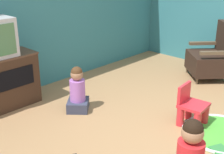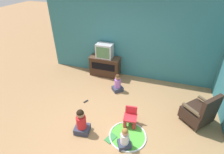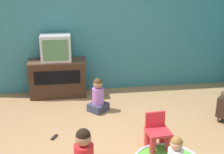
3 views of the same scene
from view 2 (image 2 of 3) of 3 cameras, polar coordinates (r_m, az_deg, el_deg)
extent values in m
plane|color=#9E754C|center=(4.62, -1.02, -14.45)|extent=(30.00, 30.00, 0.00)
cube|color=teal|center=(5.91, 5.85, 12.24)|extent=(5.84, 0.12, 2.71)
cube|color=#382316|center=(6.26, -2.25, 3.55)|extent=(1.05, 0.42, 0.71)
cube|color=#503626|center=(6.11, -2.32, 6.38)|extent=(1.07, 0.43, 0.02)
cube|color=black|center=(6.05, -2.95, 3.33)|extent=(0.84, 0.01, 0.26)
cube|color=#B7B7BC|center=(5.98, -2.43, 8.53)|extent=(0.55, 0.35, 0.49)
cube|color=#47754C|center=(5.83, -3.04, 7.84)|extent=(0.45, 0.02, 0.38)
cylinder|color=brown|center=(5.35, 25.11, -9.71)|extent=(0.04, 0.04, 0.10)
cylinder|color=brown|center=(4.99, 21.15, -12.09)|extent=(0.04, 0.04, 0.10)
cylinder|color=brown|center=(5.19, 29.41, -12.66)|extent=(0.04, 0.04, 0.10)
cylinder|color=brown|center=(4.81, 25.63, -15.42)|extent=(0.04, 0.04, 0.10)
cube|color=black|center=(4.94, 25.92, -10.66)|extent=(0.87, 0.87, 0.32)
cube|color=black|center=(4.61, 29.57, -8.57)|extent=(0.49, 0.52, 0.50)
cube|color=brown|center=(4.99, 28.63, -7.13)|extent=(0.41, 0.39, 0.05)
cube|color=brown|center=(4.58, 24.48, -9.67)|extent=(0.41, 0.39, 0.05)
cylinder|color=red|center=(4.42, 4.22, -14.85)|extent=(0.09, 0.09, 0.27)
cylinder|color=red|center=(4.41, 7.27, -15.22)|extent=(0.09, 0.09, 0.27)
cylinder|color=red|center=(4.56, 4.62, -12.92)|extent=(0.09, 0.09, 0.27)
cylinder|color=red|center=(4.55, 7.55, -13.28)|extent=(0.09, 0.09, 0.27)
cube|color=red|center=(4.40, 6.00, -13.01)|extent=(0.35, 0.33, 0.04)
cube|color=red|center=(4.41, 6.31, -10.60)|extent=(0.29, 0.06, 0.22)
cylinder|color=green|center=(4.34, 5.15, -18.59)|extent=(0.89, 0.89, 0.01)
torus|color=silver|center=(4.34, 5.15, -18.55)|extent=(0.89, 0.89, 0.04)
cube|color=#33384C|center=(4.13, 4.02, -21.05)|extent=(0.36, 0.35, 0.12)
cylinder|color=silver|center=(3.98, 4.13, -19.40)|extent=(0.18, 0.18, 0.26)
sphere|color=tan|center=(3.82, 4.25, -17.52)|extent=(0.15, 0.15, 0.15)
sphere|color=olive|center=(3.80, 4.27, -17.27)|extent=(0.14, 0.14, 0.14)
cube|color=#33384C|center=(4.42, -9.69, -16.43)|extent=(0.39, 0.35, 0.15)
cylinder|color=red|center=(4.25, -9.99, -14.29)|extent=(0.23, 0.23, 0.33)
sphere|color=#9E7051|center=(4.07, -10.32, -11.86)|extent=(0.18, 0.18, 0.18)
sphere|color=black|center=(4.05, -10.37, -11.53)|extent=(0.17, 0.17, 0.17)
cube|color=#33384C|center=(5.60, 1.82, -3.82)|extent=(0.41, 0.40, 0.13)
cylinder|color=#A566BF|center=(5.48, 1.86, -2.04)|extent=(0.20, 0.20, 0.29)
sphere|color=#9E7051|center=(5.36, 1.90, -0.09)|extent=(0.16, 0.16, 0.16)
sphere|color=#472D19|center=(5.34, 1.91, 0.17)|extent=(0.15, 0.15, 0.15)
cube|color=#337F3D|center=(4.28, -0.38, -19.38)|extent=(0.27, 0.32, 0.02)
cube|color=black|center=(5.25, -8.53, -7.89)|extent=(0.11, 0.15, 0.02)
camera|label=1|loc=(4.15, -45.66, 1.19)|focal=50.00mm
camera|label=3|loc=(2.01, -74.13, -24.79)|focal=50.00mm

